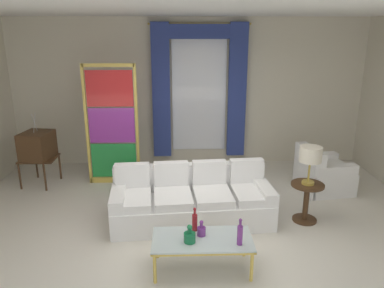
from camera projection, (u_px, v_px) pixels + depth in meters
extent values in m
plane|color=silver|center=(195.00, 234.00, 5.27)|extent=(16.00, 16.00, 0.00)
cube|color=beige|center=(189.00, 93.00, 7.76)|extent=(8.00, 0.12, 3.00)
cube|color=white|center=(193.00, 9.00, 5.15)|extent=(8.00, 7.60, 0.04)
cube|color=white|center=(199.00, 91.00, 7.67)|extent=(1.10, 0.02, 2.50)
cylinder|color=gold|center=(200.00, 24.00, 7.21)|extent=(2.00, 0.04, 0.04)
cube|color=navy|center=(161.00, 92.00, 7.55)|extent=(0.36, 0.12, 2.70)
cube|color=navy|center=(237.00, 91.00, 7.60)|extent=(0.36, 0.12, 2.70)
cube|color=navy|center=(200.00, 31.00, 7.23)|extent=(1.80, 0.10, 0.28)
cube|color=white|center=(192.00, 210.00, 5.55)|extent=(2.38, 1.08, 0.38)
cube|color=white|center=(190.00, 188.00, 5.85)|extent=(2.33, 0.38, 0.78)
cube|color=white|center=(263.00, 201.00, 5.64)|extent=(0.27, 0.87, 0.56)
cube|color=white|center=(119.00, 208.00, 5.41)|extent=(0.27, 0.87, 0.56)
cube|color=white|center=(251.00, 193.00, 5.53)|extent=(0.59, 0.78, 0.12)
cube|color=white|center=(246.00, 172.00, 5.77)|extent=(0.52, 0.18, 0.40)
cube|color=white|center=(212.00, 195.00, 5.46)|extent=(0.59, 0.78, 0.12)
cube|color=white|center=(209.00, 173.00, 5.70)|extent=(0.52, 0.18, 0.40)
cube|color=white|center=(173.00, 197.00, 5.40)|extent=(0.59, 0.78, 0.12)
cube|color=white|center=(171.00, 175.00, 5.64)|extent=(0.52, 0.18, 0.40)
cube|color=white|center=(132.00, 199.00, 5.34)|extent=(0.59, 0.78, 0.12)
cube|color=white|center=(132.00, 176.00, 5.58)|extent=(0.52, 0.18, 0.40)
cube|color=silver|center=(202.00, 239.00, 4.39)|extent=(1.18, 0.58, 0.02)
cube|color=gold|center=(201.00, 229.00, 4.66)|extent=(1.18, 0.04, 0.03)
cube|color=gold|center=(204.00, 254.00, 4.14)|extent=(1.18, 0.04, 0.03)
cube|color=gold|center=(154.00, 242.00, 4.38)|extent=(0.04, 0.58, 0.03)
cube|color=gold|center=(250.00, 240.00, 4.42)|extent=(0.04, 0.58, 0.03)
cylinder|color=gold|center=(157.00, 244.00, 4.68)|extent=(0.04, 0.04, 0.38)
cylinder|color=gold|center=(244.00, 242.00, 4.71)|extent=(0.04, 0.04, 0.38)
cylinder|color=gold|center=(155.00, 268.00, 4.20)|extent=(0.04, 0.04, 0.38)
cylinder|color=gold|center=(252.00, 266.00, 4.24)|extent=(0.04, 0.04, 0.38)
cylinder|color=#753384|center=(201.00, 231.00, 4.44)|extent=(0.10, 0.10, 0.10)
cylinder|color=#753384|center=(201.00, 226.00, 4.42)|extent=(0.04, 0.04, 0.05)
sphere|color=#753384|center=(201.00, 222.00, 4.41)|extent=(0.05, 0.05, 0.05)
cylinder|color=maroon|center=(195.00, 223.00, 4.54)|extent=(0.06, 0.06, 0.21)
cylinder|color=maroon|center=(195.00, 212.00, 4.50)|extent=(0.03, 0.03, 0.06)
sphere|color=maroon|center=(195.00, 209.00, 4.48)|extent=(0.04, 0.04, 0.04)
cylinder|color=#753384|center=(240.00, 235.00, 4.24)|extent=(0.06, 0.06, 0.23)
cylinder|color=#753384|center=(240.00, 224.00, 4.19)|extent=(0.03, 0.03, 0.06)
sphere|color=#753384|center=(241.00, 220.00, 4.18)|extent=(0.04, 0.04, 0.04)
cylinder|color=#196B3D|center=(190.00, 238.00, 4.30)|extent=(0.14, 0.14, 0.11)
cylinder|color=#196B3D|center=(190.00, 231.00, 4.28)|extent=(0.05, 0.05, 0.05)
sphere|color=#196B3D|center=(190.00, 227.00, 4.26)|extent=(0.06, 0.06, 0.06)
cube|color=#472D19|center=(39.00, 158.00, 6.84)|extent=(0.62, 0.54, 0.03)
cylinder|color=#472D19|center=(20.00, 176.00, 6.68)|extent=(0.04, 0.04, 0.50)
cylinder|color=#472D19|center=(37.00, 165.00, 7.21)|extent=(0.04, 0.04, 0.50)
cylinder|color=#472D19|center=(45.00, 178.00, 6.61)|extent=(0.04, 0.04, 0.50)
cylinder|color=#472D19|center=(60.00, 167.00, 7.14)|extent=(0.04, 0.04, 0.50)
cube|color=#472D19|center=(37.00, 145.00, 6.76)|extent=(0.57, 0.64, 0.48)
cube|color=black|center=(25.00, 144.00, 6.79)|extent=(0.08, 0.39, 0.30)
cylinder|color=gold|center=(24.00, 155.00, 6.77)|extent=(0.02, 0.04, 0.04)
cylinder|color=gold|center=(29.00, 152.00, 6.92)|extent=(0.02, 0.04, 0.04)
cylinder|color=silver|center=(34.00, 123.00, 6.64)|extent=(0.03, 0.13, 0.34)
cylinder|color=silver|center=(34.00, 123.00, 6.64)|extent=(0.03, 0.13, 0.34)
cube|color=white|center=(325.00, 179.00, 6.67)|extent=(0.90, 0.90, 0.40)
cube|color=white|center=(326.00, 166.00, 6.60)|extent=(0.77, 0.77, 0.10)
cube|color=white|center=(309.00, 170.00, 6.56)|extent=(0.30, 0.82, 0.80)
cube|color=white|center=(316.00, 168.00, 6.95)|extent=(0.75, 0.28, 0.58)
cube|color=white|center=(335.00, 181.00, 6.34)|extent=(0.75, 0.28, 0.58)
cube|color=gold|center=(87.00, 126.00, 6.72)|extent=(0.05, 0.05, 2.20)
cube|color=gold|center=(137.00, 125.00, 6.75)|extent=(0.05, 0.05, 2.20)
cube|color=gold|center=(108.00, 65.00, 6.42)|extent=(0.90, 0.05, 0.06)
cube|color=gold|center=(115.00, 180.00, 7.05)|extent=(0.90, 0.05, 0.10)
cube|color=#238E3D|center=(114.00, 160.00, 6.93)|extent=(0.82, 0.02, 0.64)
cube|color=purple|center=(112.00, 126.00, 6.74)|extent=(0.82, 0.02, 0.64)
cube|color=red|center=(110.00, 89.00, 6.54)|extent=(0.82, 0.02, 0.64)
cylinder|color=beige|center=(132.00, 184.00, 6.89)|extent=(0.16, 0.16, 0.06)
ellipsoid|color=#174396|center=(132.00, 179.00, 6.86)|extent=(0.18, 0.32, 0.20)
sphere|color=#174396|center=(132.00, 170.00, 6.96)|extent=(0.09, 0.09, 0.09)
cone|color=gold|center=(133.00, 169.00, 7.02)|extent=(0.02, 0.04, 0.02)
cone|color=green|center=(130.00, 177.00, 6.66)|extent=(0.44, 0.40, 0.50)
cylinder|color=#472D19|center=(308.00, 185.00, 5.48)|extent=(0.48, 0.48, 0.03)
cylinder|color=#472D19|center=(306.00, 203.00, 5.56)|extent=(0.08, 0.08, 0.55)
cylinder|color=#472D19|center=(304.00, 219.00, 5.64)|extent=(0.36, 0.36, 0.03)
cylinder|color=#B29338|center=(308.00, 183.00, 5.47)|extent=(0.18, 0.18, 0.04)
cylinder|color=#B29338|center=(309.00, 170.00, 5.41)|extent=(0.03, 0.03, 0.36)
cylinder|color=beige|center=(311.00, 154.00, 5.34)|extent=(0.32, 0.32, 0.22)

